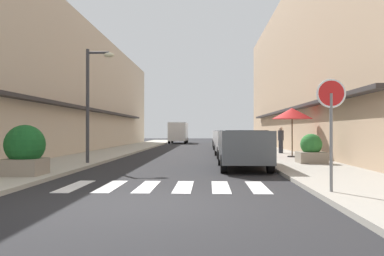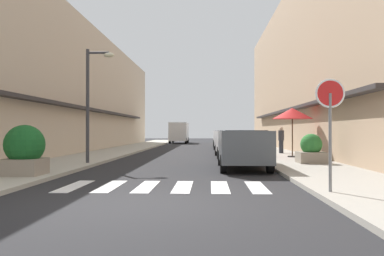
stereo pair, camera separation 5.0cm
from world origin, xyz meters
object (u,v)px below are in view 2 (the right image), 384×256
parked_car_far (227,138)px  planter_corner (25,150)px  planter_midblock (311,150)px  pedestrian_walking_near (281,139)px  delivery_van (179,131)px  round_street_sign (330,105)px  cafe_umbrella (292,114)px  parked_car_mid (233,140)px  parked_car_distant (223,137)px  parked_car_near (243,145)px  street_lamp (93,92)px

parked_car_far → planter_corner: size_ratio=2.88×
planter_midblock → pedestrian_walking_near: pedestrian_walking_near is taller
planter_corner → pedestrian_walking_near: size_ratio=0.97×
delivery_van → pedestrian_walking_near: bearing=-70.1°
round_street_sign → cafe_umbrella: (1.56, 11.17, 0.29)m
pedestrian_walking_near → parked_car_mid: bearing=143.5°
parked_car_distant → delivery_van: 11.23m
parked_car_distant → parked_car_mid: bearing=-90.0°
planter_midblock → parked_car_distant: bearing=99.2°
cafe_umbrella → parked_car_near: bearing=-120.0°
parked_car_distant → round_street_sign: size_ratio=1.80×
parked_car_near → cafe_umbrella: 6.02m
parked_car_mid → parked_car_distant: bearing=90.0°
planter_midblock → parked_car_near: bearing=-152.9°
parked_car_far → parked_car_near: bearing=-90.0°
street_lamp → cafe_umbrella: bearing=23.0°
parked_car_far → parked_car_distant: same height
planter_midblock → parked_car_far: bearing=104.3°
street_lamp → pedestrian_walking_near: (9.14, 7.25, -2.13)m
round_street_sign → parked_car_mid: bearing=96.2°
parked_car_near → pedestrian_walking_near: bearing=70.5°
street_lamp → planter_corner: (-0.72, -4.45, -2.19)m
street_lamp → planter_midblock: size_ratio=3.92×
parked_car_mid → cafe_umbrella: (2.93, -1.38, 1.39)m
round_street_sign → planter_midblock: size_ratio=2.05×
cafe_umbrella → planter_corner: 12.92m
parked_car_far → pedestrian_walking_near: (3.00, -4.56, 0.01)m
parked_car_far → street_lamp: bearing=-117.5°
cafe_umbrella → delivery_van: bearing=107.2°
planter_midblock → parked_car_mid: bearing=120.8°
round_street_sign → street_lamp: bearing=135.7°
parked_car_mid → street_lamp: street_lamp is taller
parked_car_near → cafe_umbrella: size_ratio=1.79×
street_lamp → round_street_sign: bearing=-44.3°
parked_car_mid → planter_midblock: 5.76m
parked_car_far → parked_car_distant: bearing=90.0°
planter_corner → cafe_umbrella: bearing=40.3°
parked_car_mid → planter_midblock: (2.94, -4.94, -0.27)m
parked_car_distant → delivery_van: (-4.72, 10.18, 0.48)m
parked_car_mid → round_street_sign: (1.37, -12.55, 1.10)m
round_street_sign → pedestrian_walking_near: (1.63, 14.56, -1.09)m
delivery_van → planter_midblock: delivery_van is taller
pedestrian_walking_near → cafe_umbrella: bearing=-161.4°
parked_car_near → parked_car_far: bearing=90.0°
parked_car_far → parked_car_distant: 6.62m
round_street_sign → planter_corner: (-8.23, 2.87, -1.15)m
parked_car_mid → planter_corner: (-6.86, -9.68, -0.06)m
street_lamp → planter_midblock: (9.08, 0.29, -2.41)m
parked_car_near → delivery_van: bearing=99.0°
delivery_van → planter_corner: delivery_van is taller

